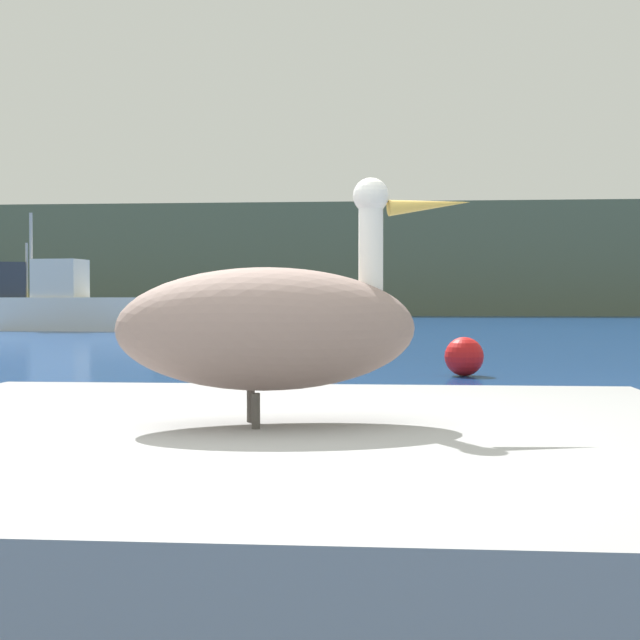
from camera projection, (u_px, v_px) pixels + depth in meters
The scene contains 5 objects.
hillside_backdrop at pixel (387, 263), 71.10m from camera, with size 140.00×15.54×7.94m, color #5B664C.
pier_dock at pixel (268, 524), 3.30m from camera, with size 3.34×3.19×0.72m, color #979797.
pelican at pixel (271, 326), 3.29m from camera, with size 1.33×0.77×0.90m.
fishing_boat_white at pixel (70, 306), 33.78m from camera, with size 5.76×2.18×4.38m.
mooring_buoy at pixel (464, 356), 13.92m from camera, with size 0.59×0.59×0.59m, color red.
Camera 1 is at (0.83, -2.94, 1.17)m, focal length 51.53 mm.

